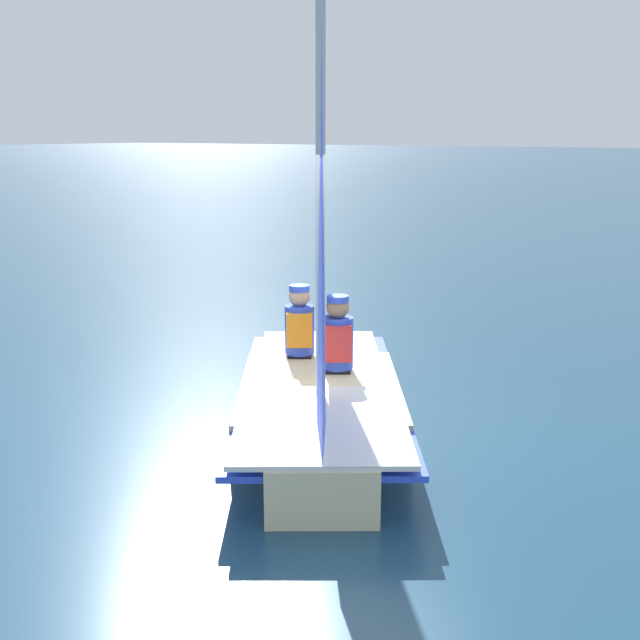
# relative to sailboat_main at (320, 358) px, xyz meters

# --- Properties ---
(ground_plane) EXTENTS (260.00, 260.00, 0.00)m
(ground_plane) POSITION_rel_sailboat_main_xyz_m (-0.01, 0.01, -0.67)
(ground_plane) COLOR navy
(sailboat_main) EXTENTS (3.27, 4.01, 5.07)m
(sailboat_main) POSITION_rel_sailboat_main_xyz_m (0.00, 0.00, 0.00)
(sailboat_main) COLOR beige
(sailboat_main) RESTS_ON ground_plane
(sailor_helm) EXTENTS (0.41, 0.43, 1.16)m
(sailor_helm) POSITION_rel_sailboat_main_xyz_m (0.07, -0.43, -0.04)
(sailor_helm) COLOR black
(sailor_helm) RESTS_ON ground_plane
(sailor_crew) EXTENTS (0.41, 0.43, 1.16)m
(sailor_crew) POSITION_rel_sailboat_main_xyz_m (0.67, -0.68, -0.04)
(sailor_crew) COLOR black
(sailor_crew) RESTS_ON ground_plane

